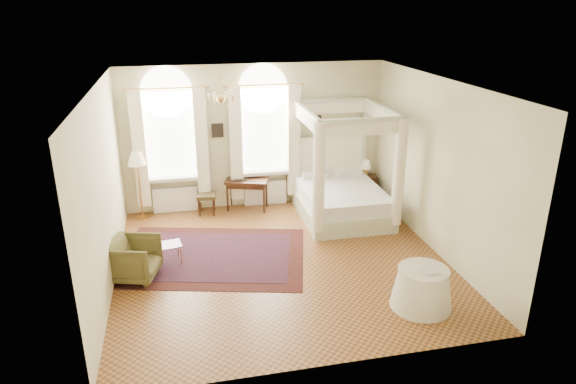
# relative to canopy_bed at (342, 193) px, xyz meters

# --- Properties ---
(ground) EXTENTS (6.00, 6.00, 0.00)m
(ground) POSITION_rel_canopy_bed_xyz_m (-1.74, -1.77, -0.57)
(ground) COLOR #94582A
(ground) RESTS_ON ground
(room_walls) EXTENTS (6.00, 6.00, 6.00)m
(room_walls) POSITION_rel_canopy_bed_xyz_m (-1.74, -1.77, 1.41)
(room_walls) COLOR #F0E9B6
(room_walls) RESTS_ON ground
(window_left) EXTENTS (1.62, 0.27, 3.29)m
(window_left) POSITION_rel_canopy_bed_xyz_m (-3.64, 1.10, 0.92)
(window_left) COLOR white
(window_left) RESTS_ON room_walls
(window_right) EXTENTS (1.62, 0.27, 3.29)m
(window_right) POSITION_rel_canopy_bed_xyz_m (-1.54, 1.10, 0.92)
(window_right) COLOR white
(window_right) RESTS_ON room_walls
(chandelier) EXTENTS (0.51, 0.45, 0.50)m
(chandelier) POSITION_rel_canopy_bed_xyz_m (-2.64, -0.57, 2.34)
(chandelier) COLOR #C28740
(chandelier) RESTS_ON room_walls
(wall_pictures) EXTENTS (2.54, 0.03, 0.39)m
(wall_pictures) POSITION_rel_canopy_bed_xyz_m (-1.66, 1.20, 1.32)
(wall_pictures) COLOR black
(wall_pictures) RESTS_ON room_walls
(canopy_bed) EXTENTS (1.91, 2.33, 2.49)m
(canopy_bed) POSITION_rel_canopy_bed_xyz_m (0.00, 0.00, 0.00)
(canopy_bed) COLOR #BBC29E
(canopy_bed) RESTS_ON ground
(nightstand) EXTENTS (0.46, 0.43, 0.60)m
(nightstand) POSITION_rel_canopy_bed_xyz_m (0.96, 0.93, -0.27)
(nightstand) COLOR #361A0E
(nightstand) RESTS_ON ground
(nightstand_lamp) EXTENTS (0.26, 0.26, 0.39)m
(nightstand_lamp) POSITION_rel_canopy_bed_xyz_m (0.91, 1.00, 0.29)
(nightstand_lamp) COLOR #C28740
(nightstand_lamp) RESTS_ON nightstand
(writing_desk) EXTENTS (1.07, 0.78, 0.72)m
(writing_desk) POSITION_rel_canopy_bed_xyz_m (-2.00, 0.93, 0.05)
(writing_desk) COLOR #361A0E
(writing_desk) RESTS_ON ground
(laptop) EXTENTS (0.33, 0.23, 0.02)m
(laptop) POSITION_rel_canopy_bed_xyz_m (-2.16, 0.95, 0.17)
(laptop) COLOR black
(laptop) RESTS_ON writing_desk
(stool) EXTENTS (0.47, 0.47, 0.48)m
(stool) POSITION_rel_canopy_bed_xyz_m (-2.95, 0.85, -0.16)
(stool) COLOR #42371C
(stool) RESTS_ON ground
(armchair) EXTENTS (1.00, 0.98, 0.73)m
(armchair) POSITION_rel_canopy_bed_xyz_m (-4.38, -1.80, -0.20)
(armchair) COLOR #4D4621
(armchair) RESTS_ON ground
(coffee_table) EXTENTS (0.60, 0.47, 0.37)m
(coffee_table) POSITION_rel_canopy_bed_xyz_m (-3.84, -1.35, -0.23)
(coffee_table) COLOR silver
(coffee_table) RESTS_ON ground
(floor_lamp) EXTENTS (0.40, 0.40, 1.54)m
(floor_lamp) POSITION_rel_canopy_bed_xyz_m (-4.39, 0.93, 0.75)
(floor_lamp) COLOR #C28740
(floor_lamp) RESTS_ON ground
(oriental_rug) EXTENTS (4.05, 3.33, 0.01)m
(oriental_rug) POSITION_rel_canopy_bed_xyz_m (-3.03, -1.28, -0.56)
(oriental_rug) COLOR #461910
(oriental_rug) RESTS_ON ground
(side_table) EXTENTS (0.98, 0.98, 0.67)m
(side_table) POSITION_rel_canopy_bed_xyz_m (0.12, -3.71, -0.24)
(side_table) COLOR #EDE8CE
(side_table) RESTS_ON ground
(book) EXTENTS (0.23, 0.28, 0.02)m
(book) POSITION_rel_canopy_bed_xyz_m (0.07, -3.82, 0.11)
(book) COLOR black
(book) RESTS_ON side_table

